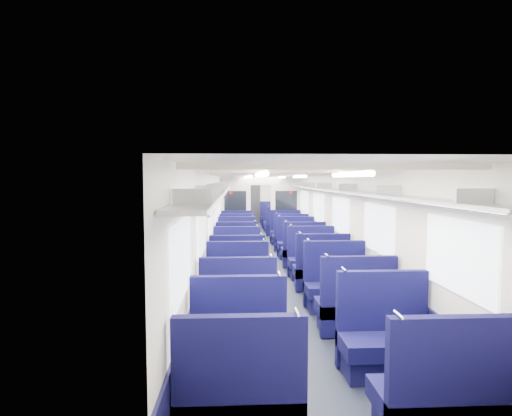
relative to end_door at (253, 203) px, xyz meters
The scene contains 41 objects.
floor 9.00m from the end_door, 90.00° to the right, with size 2.80×18.00×0.01m, color black.
ceiling 9.04m from the end_door, 90.00° to the right, with size 2.80×18.00×0.01m, color white.
wall_left 9.05m from the end_door, 98.90° to the right, with size 0.02×18.00×2.35m, color beige.
dado_left 9.07m from the end_door, 98.81° to the right, with size 0.03×17.90×0.70m, color #121038.
wall_right 9.05m from the end_door, 81.10° to the right, with size 0.02×18.00×2.35m, color beige.
dado_right 9.07m from the end_door, 81.19° to the right, with size 0.03×17.90×0.70m, color #121038.
wall_far 0.19m from the end_door, 90.00° to the left, with size 2.80×0.02×2.35m, color beige.
luggage_rack_left 9.07m from the end_door, 97.73° to the right, with size 0.36×17.40×0.18m.
luggage_rack_right 9.07m from the end_door, 82.27° to the right, with size 0.36×17.40×0.18m.
windows 9.41m from the end_door, 90.00° to the right, with size 2.78×15.60×0.75m.
ceiling_fittings 9.29m from the end_door, 90.00° to the right, with size 2.70×16.06×0.11m.
end_door is the anchor object (origin of this frame).
bulkhead 6.53m from the end_door, 90.00° to the right, with size 2.80×0.10×2.35m.
seat_0 17.18m from the end_door, 92.77° to the right, with size 1.06×0.58×1.18m.
seat_1 17.28m from the end_door, 87.25° to the right, with size 1.06×0.58×1.18m.
seat_2 16.19m from the end_door, 92.94° to the right, with size 1.06×0.58×1.18m.
seat_3 16.02m from the end_door, 87.03° to the right, with size 1.06×0.58×1.18m.
seat_4 14.84m from the end_door, 93.21° to the right, with size 1.06×0.58×1.18m.
seat_5 14.85m from the end_door, 86.79° to the right, with size 1.06×0.58×1.18m.
seat_6 13.75m from the end_door, 93.46° to the right, with size 1.06×0.58×1.18m.
seat_7 13.76m from the end_door, 86.54° to the right, with size 1.06×0.58×1.18m.
seat_8 12.70m from the end_door, 93.75° to the right, with size 1.06×0.58×1.18m.
seat_9 12.57m from the end_door, 86.21° to the right, with size 1.06×0.58×1.18m.
seat_10 11.60m from the end_door, 94.11° to the right, with size 1.06×0.58×1.18m.
seat_11 11.58m from the end_door, 85.88° to the right, with size 1.06×0.58×1.18m.
seat_12 10.32m from the end_door, 94.62° to the right, with size 1.06×0.58×1.18m.
seat_13 10.42m from the end_door, 85.43° to the right, with size 1.06×0.58×1.18m.
seat_14 9.20m from the end_door, 95.19° to the right, with size 1.06×0.58×1.18m.
seat_15 9.27m from the end_door, 84.85° to the right, with size 1.06×0.58×1.18m.
seat_16 8.02m from the end_door, 95.96° to the right, with size 1.06×0.58×1.18m.
seat_17 8.10m from the end_door, 84.10° to the right, with size 1.06×0.58×1.18m.
seat_18 7.06m from the end_door, 96.78° to the right, with size 1.06×0.58×1.18m.
seat_19 6.91m from the end_door, 83.08° to the right, with size 1.06×0.58×1.18m.
seat_20 5.04m from the end_door, 99.56° to the right, with size 1.06×0.58×1.18m.
seat_21 4.91m from the end_door, 80.18° to the right, with size 1.06×0.58×1.18m.
seat_22 3.86m from the end_door, 102.58° to the right, with size 1.06×0.58×1.18m.
seat_23 3.83m from the end_door, 77.32° to the right, with size 1.06×0.58×1.18m.
seat_24 2.71m from the end_door, 108.37° to the right, with size 1.06×0.58×1.18m.
seat_25 2.74m from the end_door, 71.85° to the right, with size 1.06×0.58×1.18m.
seat_26 1.80m from the end_door, 119.53° to the right, with size 1.06×0.58×1.18m.
seat_27 1.76m from the end_door, 59.69° to the right, with size 1.06×0.58×1.18m.
Camera 1 is at (-0.86, -11.41, 2.20)m, focal length 28.36 mm.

